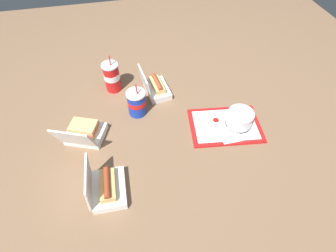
{
  "coord_description": "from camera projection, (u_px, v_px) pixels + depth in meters",
  "views": [
    {
      "loc": [
        -0.2,
        -0.86,
        1.06
      ],
      "look_at": [
        -0.02,
        -0.01,
        0.05
      ],
      "focal_mm": 28.0,
      "sensor_mm": 36.0,
      "label": 1
    }
  ],
  "objects": [
    {
      "name": "ground_plane",
      "position": [
        170.0,
        130.0,
        1.38
      ],
      "size": [
        3.2,
        3.2,
        0.0
      ],
      "primitive_type": "plane",
      "color": "brown"
    },
    {
      "name": "food_tray",
      "position": [
        225.0,
        125.0,
        1.39
      ],
      "size": [
        0.4,
        0.31,
        0.01
      ],
      "color": "red",
      "rests_on": "ground_plane"
    },
    {
      "name": "cake_container",
      "position": [
        240.0,
        119.0,
        1.36
      ],
      "size": [
        0.14,
        0.14,
        0.08
      ],
      "color": "black",
      "rests_on": "food_tray"
    },
    {
      "name": "ketchup_cup",
      "position": [
        216.0,
        121.0,
        1.38
      ],
      "size": [
        0.04,
        0.04,
        0.02
      ],
      "color": "white",
      "rests_on": "food_tray"
    },
    {
      "name": "napkin_stack",
      "position": [
        230.0,
        135.0,
        1.34
      ],
      "size": [
        0.1,
        0.1,
        0.0
      ],
      "primitive_type": "cube",
      "rotation": [
        0.0,
        0.0,
        0.02
      ],
      "color": "white",
      "rests_on": "food_tray"
    },
    {
      "name": "plastic_fork",
      "position": [
        211.0,
        114.0,
        1.43
      ],
      "size": [
        0.11,
        0.01,
        0.0
      ],
      "primitive_type": "cube",
      "rotation": [
        0.0,
        0.0,
        0.02
      ],
      "color": "white",
      "rests_on": "food_tray"
    },
    {
      "name": "clamshell_hotdog_right",
      "position": [
        106.0,
        187.0,
        1.12
      ],
      "size": [
        0.16,
        0.19,
        0.18
      ],
      "color": "white",
      "rests_on": "ground_plane"
    },
    {
      "name": "clamshell_sandwich_center",
      "position": [
        84.0,
        132.0,
        1.31
      ],
      "size": [
        0.25,
        0.26,
        0.18
      ],
      "color": "white",
      "rests_on": "ground_plane"
    },
    {
      "name": "clamshell_hotdog_corner",
      "position": [
        156.0,
        87.0,
        1.54
      ],
      "size": [
        0.17,
        0.2,
        0.16
      ],
      "color": "white",
      "rests_on": "ground_plane"
    },
    {
      "name": "soda_cup_front",
      "position": [
        137.0,
        103.0,
        1.41
      ],
      "size": [
        0.1,
        0.1,
        0.21
      ],
      "color": "#1938B7",
      "rests_on": "ground_plane"
    },
    {
      "name": "soda_cup_right",
      "position": [
        112.0,
        77.0,
        1.52
      ],
      "size": [
        0.1,
        0.1,
        0.24
      ],
      "color": "red",
      "rests_on": "ground_plane"
    }
  ]
}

